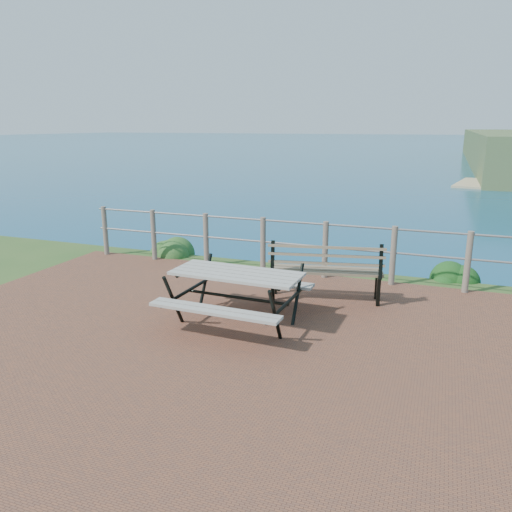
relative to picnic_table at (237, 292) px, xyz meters
The scene contains 7 objects.
ground 1.17m from the picnic_table, 54.05° to the right, with size 10.00×7.00×0.12m, color brown.
ocean 199.13m from the picnic_table, 89.82° to the left, with size 1200.00×1200.00×0.00m, color #15597E.
safety_railing 2.56m from the picnic_table, 75.74° to the left, with size 9.40×0.10×1.00m.
picnic_table is the anchor object (origin of this frame).
park_bench 1.63m from the picnic_table, 56.34° to the left, with size 1.75×0.76×0.96m.
shrub_lip_west 4.18m from the picnic_table, 132.22° to the left, with size 0.79×0.79×0.55m, color #1E5220.
shrub_lip_east 4.28m from the picnic_table, 49.90° to the left, with size 0.70×0.70×0.42m, color #154516.
Camera 1 is at (1.83, -4.95, 2.63)m, focal length 35.00 mm.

